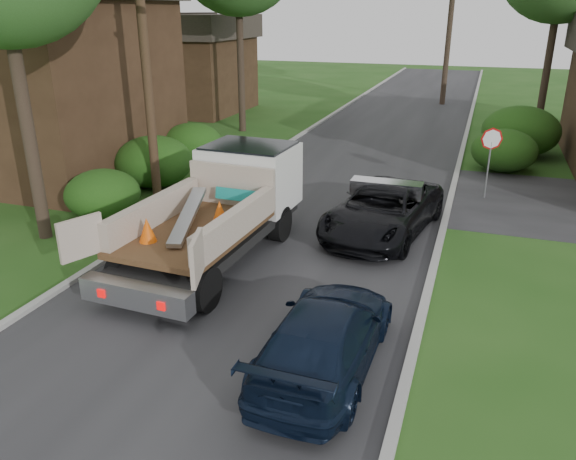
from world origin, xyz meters
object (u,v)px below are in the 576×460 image
(house_left_near, at_px, (29,62))
(house_left_far, at_px, (186,62))
(black_pickup, at_px, (383,210))
(utility_pole, at_px, (144,44))
(navy_suv, at_px, (325,336))
(flatbed_truck, at_px, (230,198))
(stop_sign, at_px, (491,148))

(house_left_near, relative_size, house_left_far, 1.29)
(house_left_near, bearing_deg, black_pickup, -9.85)
(utility_pole, bearing_deg, black_pickup, -3.50)
(house_left_far, xyz_separation_m, black_pickup, (15.90, -17.50, -2.32))
(house_left_far, height_order, black_pickup, house_left_far)
(black_pickup, distance_m, navy_suv, 7.00)
(navy_suv, bearing_deg, flatbed_truck, -48.12)
(flatbed_truck, bearing_deg, house_left_near, 157.65)
(utility_pole, relative_size, black_pickup, 1.89)
(house_left_near, distance_m, navy_suv, 17.79)
(navy_suv, bearing_deg, stop_sign, -101.75)
(house_left_near, distance_m, flatbed_truck, 12.05)
(utility_pole, bearing_deg, stop_sign, 20.62)
(house_left_near, bearing_deg, flatbed_truck, -24.81)
(utility_pole, bearing_deg, house_left_near, 162.80)
(stop_sign, height_order, utility_pole, utility_pole)
(house_left_far, bearing_deg, house_left_near, -84.29)
(house_left_near, xyz_separation_m, house_left_far, (-1.50, 15.00, -1.23))
(utility_pole, height_order, house_left_near, utility_pole)
(black_pickup, bearing_deg, house_left_far, 141.51)
(stop_sign, xyz_separation_m, black_pickup, (-2.80, -4.50, -1.04))
(utility_pole, bearing_deg, house_left_far, 115.23)
(utility_pole, relative_size, house_left_far, 1.32)
(stop_sign, xyz_separation_m, navy_suv, (-2.60, -11.50, -1.11))
(flatbed_truck, relative_size, navy_suv, 1.55)
(utility_pole, xyz_separation_m, navy_suv, (8.08, -7.48, -4.51))
(utility_pole, bearing_deg, navy_suv, -42.80)
(utility_pole, distance_m, navy_suv, 11.90)
(house_left_far, height_order, flatbed_truck, house_left_far)
(house_left_near, bearing_deg, utility_pole, -17.20)
(stop_sign, height_order, flatbed_truck, flatbed_truck)
(house_left_far, distance_m, black_pickup, 23.76)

